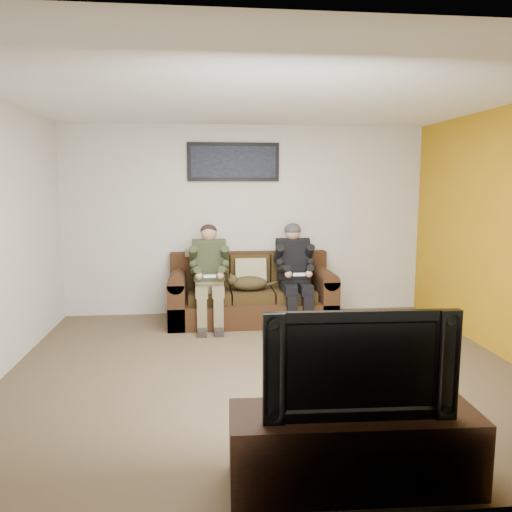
{
  "coord_description": "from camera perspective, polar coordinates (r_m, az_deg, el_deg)",
  "views": [
    {
      "loc": [
        -0.61,
        -4.66,
        1.8
      ],
      "look_at": [
        0.02,
        1.2,
        0.95
      ],
      "focal_mm": 35.0,
      "sensor_mm": 36.0,
      "label": 1
    }
  ],
  "objects": [
    {
      "name": "throw_blanket",
      "position": [
        6.82,
        -6.25,
        0.39
      ],
      "size": [
        0.44,
        0.21,
        0.08
      ],
      "primitive_type": "cube",
      "color": "gray",
      "rests_on": "sofa"
    },
    {
      "name": "framed_poster",
      "position": [
        6.9,
        -2.6,
        10.69
      ],
      "size": [
        1.25,
        0.05,
        0.52
      ],
      "color": "black",
      "rests_on": "wall_back"
    },
    {
      "name": "person_right",
      "position": [
        6.51,
        4.42,
        -1.34
      ],
      "size": [
        0.51,
        0.86,
        1.29
      ],
      "color": "black",
      "rests_on": "sofa"
    },
    {
      "name": "tv_stand",
      "position": [
        3.25,
        11.08,
        -20.77
      ],
      "size": [
        1.5,
        0.53,
        0.47
      ],
      "primitive_type": "cube",
      "rotation": [
        0.0,
        0.0,
        -0.04
      ],
      "color": "black",
      "rests_on": "ground"
    },
    {
      "name": "person_left",
      "position": [
        6.4,
        -5.36,
        -1.54
      ],
      "size": [
        0.51,
        0.87,
        1.29
      ],
      "color": "#796B4B",
      "rests_on": "sofa"
    },
    {
      "name": "cat",
      "position": [
        6.47,
        -0.93,
        -3.11
      ],
      "size": [
        0.66,
        0.26,
        0.24
      ],
      "color": "#4B3D1D",
      "rests_on": "sofa"
    },
    {
      "name": "floor",
      "position": [
        5.03,
        1.22,
        -12.75
      ],
      "size": [
        5.0,
        5.0,
        0.0
      ],
      "primitive_type": "plane",
      "color": "brown",
      "rests_on": "ground"
    },
    {
      "name": "ceiling",
      "position": [
        4.77,
        1.32,
        17.86
      ],
      "size": [
        5.0,
        5.0,
        0.0
      ],
      "primitive_type": "plane",
      "rotation": [
        3.14,
        0.0,
        0.0
      ],
      "color": "silver",
      "rests_on": "ground"
    },
    {
      "name": "throw_pillow",
      "position": [
        6.66,
        -0.61,
        -1.96
      ],
      "size": [
        0.41,
        0.2,
        0.41
      ],
      "primitive_type": "cube",
      "rotation": [
        -0.21,
        0.0,
        0.0
      ],
      "color": "tan",
      "rests_on": "sofa"
    },
    {
      "name": "television",
      "position": [
        3.03,
        11.37,
        -11.55
      ],
      "size": [
        1.12,
        0.19,
        0.64
      ],
      "primitive_type": "imported",
      "rotation": [
        0.0,
        0.0,
        -0.04
      ],
      "color": "black",
      "rests_on": "tv_stand"
    },
    {
      "name": "sofa",
      "position": [
        6.68,
        -0.58,
        -4.49
      ],
      "size": [
        2.15,
        0.93,
        0.88
      ],
      "color": "#371F10",
      "rests_on": "ground"
    },
    {
      "name": "wall_front",
      "position": [
        2.54,
        7.82,
        -3.24
      ],
      "size": [
        5.0,
        0.0,
        5.0
      ],
      "primitive_type": "plane",
      "rotation": [
        -1.57,
        0.0,
        0.0
      ],
      "color": "beige",
      "rests_on": "ground"
    },
    {
      "name": "wall_back",
      "position": [
        6.96,
        -1.12,
        4.08
      ],
      "size": [
        5.0,
        0.0,
        5.0
      ],
      "primitive_type": "plane",
      "rotation": [
        1.57,
        0.0,
        0.0
      ],
      "color": "beige",
      "rests_on": "ground"
    }
  ]
}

